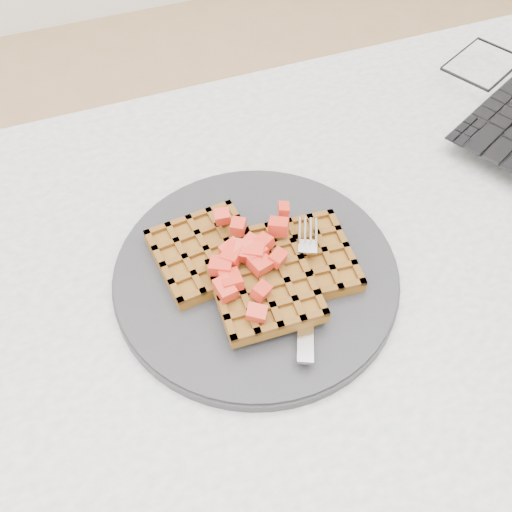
# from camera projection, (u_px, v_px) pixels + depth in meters

# --- Properties ---
(ground) EXTENTS (4.00, 4.00, 0.00)m
(ground) POSITION_uv_depth(u_px,v_px,m) (294.00, 484.00, 1.22)
(ground) COLOR tan
(ground) RESTS_ON ground
(table) EXTENTS (1.20, 0.80, 0.75)m
(table) POSITION_uv_depth(u_px,v_px,m) (320.00, 338.00, 0.72)
(table) COLOR silver
(table) RESTS_ON ground
(plate) EXTENTS (0.31, 0.31, 0.02)m
(plate) POSITION_uv_depth(u_px,v_px,m) (256.00, 274.00, 0.63)
(plate) COLOR #232325
(plate) RESTS_ON table
(waffles) EXTENTS (0.21, 0.19, 0.03)m
(waffles) POSITION_uv_depth(u_px,v_px,m) (257.00, 266.00, 0.61)
(waffles) COLOR brown
(waffles) RESTS_ON plate
(strawberry_pile) EXTENTS (0.15, 0.15, 0.02)m
(strawberry_pile) POSITION_uv_depth(u_px,v_px,m) (256.00, 248.00, 0.59)
(strawberry_pile) COLOR #AA0C01
(strawberry_pile) RESTS_ON waffles
(fork) EXTENTS (0.10, 0.17, 0.02)m
(fork) POSITION_uv_depth(u_px,v_px,m) (306.00, 282.00, 0.60)
(fork) COLOR silver
(fork) RESTS_ON plate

